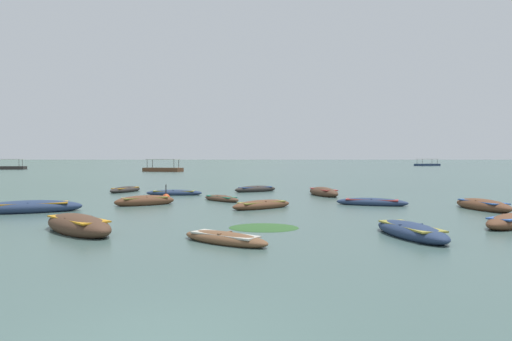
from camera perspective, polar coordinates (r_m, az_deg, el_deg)
name	(u,v)px	position (r m, az deg, el deg)	size (l,w,h in m)	color
ground_plane	(247,159)	(1505.60, -1.17, 1.46)	(6000.00, 6000.00, 0.00)	#425B56
mountain_1	(52,117)	(2279.17, -24.85, 6.24)	(1215.14, 1215.14, 388.19)	slate
mountain_2	(220,130)	(2205.16, -4.73, 5.23)	(1089.11, 1089.11, 287.76)	slate
mountain_3	(455,102)	(2123.50, 24.29, 8.04)	(1730.86, 1730.86, 494.37)	slate
rowboat_0	(29,208)	(22.78, -27.29, -4.28)	(4.78, 2.90, 0.68)	navy
rowboat_2	(255,189)	(32.83, -0.07, -2.44)	(3.53, 2.68, 0.55)	#2D2826
rowboat_3	(78,225)	(15.93, -22.02, -6.59)	(3.70, 3.77, 0.76)	#4C3323
rowboat_4	(225,238)	(13.03, -4.05, -8.76)	(2.94, 2.53, 0.41)	brown
rowboat_5	(262,205)	(21.85, 0.77, -4.48)	(3.41, 2.87, 0.52)	brown
rowboat_6	(174,193)	(30.29, -10.54, -2.86)	(3.81, 1.13, 0.45)	navy
rowboat_7	(323,192)	(29.63, 8.71, -2.80)	(2.09, 3.89, 0.70)	#4C3323
rowboat_8	(411,231)	(14.79, 19.38, -7.41)	(1.88, 3.68, 0.57)	navy
rowboat_9	(221,199)	(25.74, -4.50, -3.64)	(2.61, 2.91, 0.41)	#4C3323
rowboat_10	(372,202)	(24.07, 14.74, -4.00)	(3.78, 2.09, 0.48)	navy
rowboat_11	(125,190)	(33.87, -16.53, -2.40)	(2.20, 3.44, 0.51)	#2D2826
rowboat_12	(483,205)	(23.95, 27.26, -4.03)	(1.76, 3.79, 0.65)	brown
rowboat_13	(145,201)	(24.16, -14.17, -3.86)	(3.33, 2.56, 0.64)	brown
ferry_0	(6,167)	(114.37, -29.57, 0.35)	(8.32, 3.32, 2.54)	#2D2826
ferry_1	(427,165)	(158.41, 21.26, 0.72)	(9.26, 6.27, 2.54)	navy
ferry_2	(163,169)	(84.89, -11.93, 0.16)	(7.80, 4.76, 2.54)	brown
mooring_buoy	(166,198)	(26.97, -11.56, -3.48)	(0.49, 0.49, 1.05)	#DB4C1E
weed_patch_0	(264,228)	(15.78, 1.01, -7.42)	(2.49, 2.00, 0.14)	#2D5628
weed_patch_2	(381,200)	(27.19, 15.89, -3.69)	(1.84, 1.42, 0.14)	#2D5628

